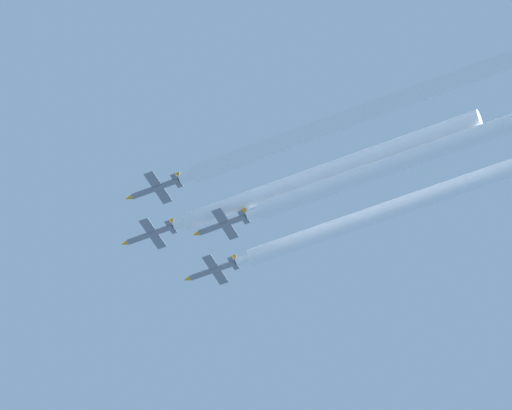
# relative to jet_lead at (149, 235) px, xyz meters

# --- Properties ---
(jet_lead) EXTENTS (7.74, 11.27, 2.71)m
(jet_lead) POSITION_rel_jet_lead_xyz_m (0.00, 0.00, 0.00)
(jet_lead) COLOR slate
(jet_left_wingman) EXTENTS (7.74, 11.27, 2.71)m
(jet_left_wingman) POSITION_rel_jet_lead_xyz_m (-11.06, -6.87, -2.02)
(jet_left_wingman) COLOR slate
(jet_right_wingman) EXTENTS (7.74, 11.27, 2.71)m
(jet_right_wingman) POSITION_rel_jet_lead_xyz_m (11.41, -7.29, -1.99)
(jet_right_wingman) COLOR slate
(jet_slot) EXTENTS (7.74, 11.27, 2.71)m
(jet_slot) POSITION_rel_jet_lead_xyz_m (0.55, -14.57, -3.66)
(jet_slot) COLOR slate
(smoke_trail_lead) EXTENTS (3.18, 59.53, 3.18)m
(smoke_trail_lead) POSITION_rel_jet_lead_xyz_m (-0.00, -34.93, -0.03)
(smoke_trail_lead) COLOR white
(smoke_trail_left_wingman) EXTENTS (3.18, 73.64, 3.18)m
(smoke_trail_left_wingman) POSITION_rel_jet_lead_xyz_m (-11.06, -48.84, -2.05)
(smoke_trail_left_wingman) COLOR white
(smoke_trail_right_wingman) EXTENTS (3.18, 72.03, 3.18)m
(smoke_trail_right_wingman) POSITION_rel_jet_lead_xyz_m (11.41, -48.45, -2.02)
(smoke_trail_right_wingman) COLOR white
(smoke_trail_slot) EXTENTS (3.18, 65.74, 3.18)m
(smoke_trail_slot) POSITION_rel_jet_lead_xyz_m (0.55, -52.60, -3.69)
(smoke_trail_slot) COLOR white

